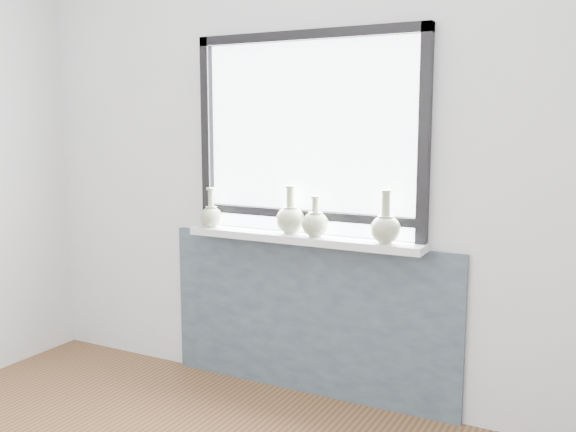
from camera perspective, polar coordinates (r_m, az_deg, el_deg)
The scene contains 8 objects.
back_wall at distance 3.41m, azimuth 2.05°, elevation 5.22°, with size 3.60×0.02×2.60m, color silver.
apron_panel at distance 3.55m, azimuth 1.76°, elevation -8.98°, with size 1.70×0.03×0.86m, color #4C616B.
windowsill at distance 3.38m, azimuth 1.27°, elevation -2.00°, with size 1.32×0.18×0.04m, color silver.
window at distance 3.38m, azimuth 1.79°, elevation 7.59°, with size 1.30×0.06×1.05m.
vase_a at distance 3.63m, azimuth -6.83°, elevation 0.08°, with size 0.12×0.12×0.22m.
vase_b at distance 3.40m, azimuth 0.22°, elevation -0.17°, with size 0.16×0.16×0.25m.
vase_c at distance 3.30m, azimuth 2.44°, elevation -0.63°, with size 0.14×0.14×0.21m.
vase_d at distance 3.16m, azimuth 8.67°, elevation -0.95°, with size 0.15×0.15×0.26m.
Camera 1 is at (1.49, -1.26, 1.49)m, focal length 40.00 mm.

